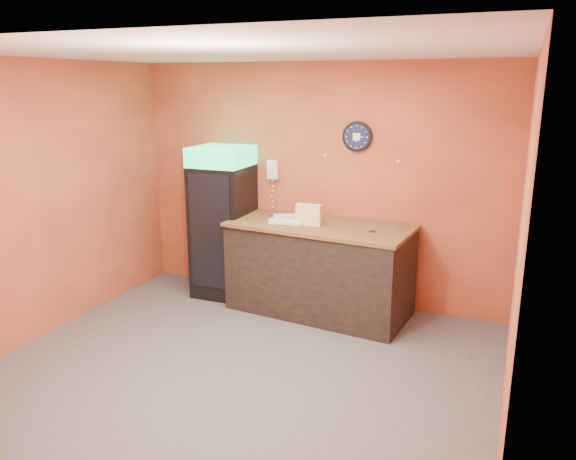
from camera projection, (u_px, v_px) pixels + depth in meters
The scene contains 15 objects.
floor at pixel (242, 369), 5.19m from camera, with size 4.50×4.50×0.00m, color #47474C.
back_wall at pixel (317, 184), 6.61m from camera, with size 4.50×0.02×2.80m, color #C85E38.
left_wall at pixel (40, 201), 5.67m from camera, with size 0.02×4.00×2.80m, color #C85E38.
right_wall at pixel (519, 251), 3.99m from camera, with size 0.02×4.00×2.80m, color #C85E38.
ceiling at pixel (234, 52), 4.47m from camera, with size 4.50×4.00×0.02m, color white.
beverage_cooler at pixel (222, 225), 6.79m from camera, with size 0.65×0.67×1.83m.
prep_counter at pixel (319, 270), 6.37m from camera, with size 2.00×0.89×1.00m, color black.
wall_clock at pixel (357, 137), 6.26m from camera, with size 0.34×0.06×0.34m.
wall_phone at pixel (273, 170), 6.73m from camera, with size 0.13×0.11×0.23m.
butcher_paper at pixel (320, 226), 6.24m from camera, with size 2.02×0.95×0.04m, color brown.
sub_roll_stack at pixel (309, 215), 6.16m from camera, with size 0.28×0.11×0.24m.
wrapped_sandwich_left at pixel (282, 221), 6.26m from camera, with size 0.30×0.12×0.04m, color silver.
wrapped_sandwich_mid at pixel (292, 223), 6.22m from camera, with size 0.25×0.10×0.04m, color silver.
wrapped_sandwich_right at pixel (284, 216), 6.53m from camera, with size 0.26×0.10×0.04m, color silver.
kitchen_tool at pixel (315, 220), 6.29m from camera, with size 0.06×0.06×0.06m, color silver.
Camera 1 is at (2.20, -4.16, 2.57)m, focal length 35.00 mm.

